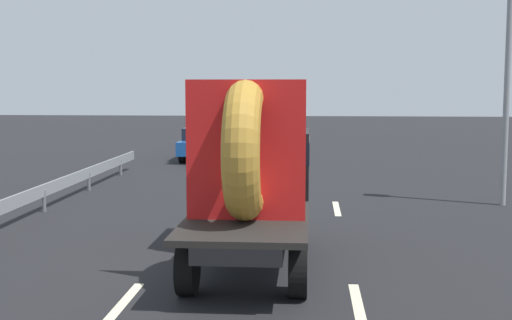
# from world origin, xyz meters

# --- Properties ---
(ground_plane) EXTENTS (120.00, 120.00, 0.00)m
(ground_plane) POSITION_xyz_m (0.00, 0.00, 0.00)
(ground_plane) COLOR black
(flatbed_truck) EXTENTS (2.02, 5.33, 3.31)m
(flatbed_truck) POSITION_xyz_m (0.38, 0.31, 1.60)
(flatbed_truck) COLOR black
(flatbed_truck) RESTS_ON ground_plane
(distant_sedan) EXTENTS (1.87, 4.37, 1.43)m
(distant_sedan) POSITION_xyz_m (-3.10, 17.29, 0.77)
(distant_sedan) COLOR black
(distant_sedan) RESTS_ON ground_plane
(traffic_light) EXTENTS (0.42, 0.36, 6.78)m
(traffic_light) POSITION_xyz_m (6.61, 6.59, 4.34)
(traffic_light) COLOR gray
(traffic_light) RESTS_ON ground_plane
(guardrail) EXTENTS (0.10, 14.25, 0.71)m
(guardrail) POSITION_xyz_m (-5.37, 6.44, 0.53)
(guardrail) COLOR gray
(guardrail) RESTS_ON ground_plane
(lane_dash_left_near) EXTENTS (0.16, 2.11, 0.01)m
(lane_dash_left_near) POSITION_xyz_m (-1.36, -2.47, 0.00)
(lane_dash_left_near) COLOR beige
(lane_dash_left_near) RESTS_ON ground_plane
(lane_dash_left_far) EXTENTS (0.16, 2.88, 0.01)m
(lane_dash_left_far) POSITION_xyz_m (-1.36, 6.13, 0.00)
(lane_dash_left_far) COLOR beige
(lane_dash_left_far) RESTS_ON ground_plane
(lane_dash_right_near) EXTENTS (0.16, 2.45, 0.01)m
(lane_dash_right_near) POSITION_xyz_m (2.11, -2.42, 0.00)
(lane_dash_right_near) COLOR beige
(lane_dash_right_near) RESTS_ON ground_plane
(lane_dash_right_far) EXTENTS (0.16, 2.12, 0.01)m
(lane_dash_right_far) POSITION_xyz_m (2.11, 5.69, 0.00)
(lane_dash_right_far) COLOR beige
(lane_dash_right_far) RESTS_ON ground_plane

